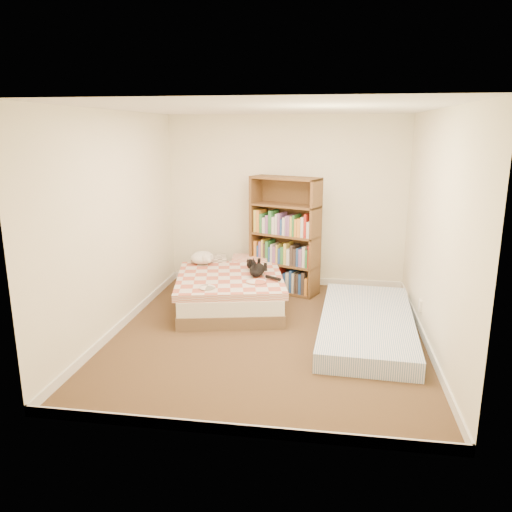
# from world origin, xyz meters

# --- Properties ---
(room) EXTENTS (3.51, 4.01, 2.51)m
(room) POSITION_xyz_m (0.00, 0.00, 1.20)
(room) COLOR #4F3922
(room) RESTS_ON ground
(bed) EXTENTS (1.65, 2.07, 0.49)m
(bed) POSITION_xyz_m (-0.63, 0.94, 0.22)
(bed) COLOR brown
(bed) RESTS_ON room
(bookshelf) EXTENTS (1.12, 0.70, 1.66)m
(bookshelf) POSITION_xyz_m (0.03, 1.64, 0.59)
(bookshelf) COLOR brown
(bookshelf) RESTS_ON room
(floor_mattress) EXTENTS (1.15, 2.35, 0.21)m
(floor_mattress) POSITION_xyz_m (1.12, 0.23, 0.10)
(floor_mattress) COLOR #7697C5
(floor_mattress) RESTS_ON room
(black_cat) EXTENTS (0.37, 0.73, 0.16)m
(black_cat) POSITION_xyz_m (-0.26, 0.91, 0.51)
(black_cat) COLOR black
(black_cat) RESTS_ON bed
(white_dog) EXTENTS (0.37, 0.39, 0.18)m
(white_dog) POSITION_xyz_m (-1.10, 1.32, 0.53)
(white_dog) COLOR white
(white_dog) RESTS_ON bed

